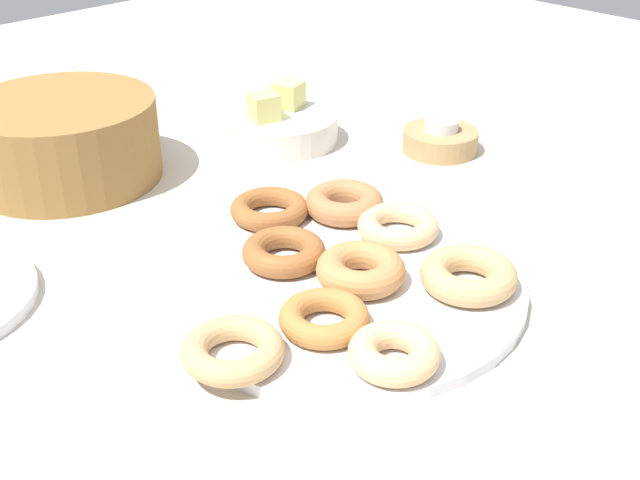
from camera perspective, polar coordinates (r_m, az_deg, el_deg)
The scene contains 17 objects.
ground_plane at distance 0.80m, azimuth 1.50°, elevation -3.36°, with size 2.40×2.40×0.00m, color beige.
donut_plate at distance 0.80m, azimuth 1.51°, elevation -3.00°, with size 0.36×0.36×0.01m, color silver.
donut_0 at distance 0.87m, azimuth 5.51°, elevation 0.99°, with size 0.09×0.09×0.02m, color #EABC84.
donut_1 at distance 0.82m, azimuth -2.55°, elevation -0.83°, with size 0.08×0.08×0.02m, color #995B2D.
donut_2 at distance 0.91m, azimuth 1.72°, elevation 2.63°, with size 0.09×0.09×0.03m, color #B27547.
donut_3 at distance 0.72m, azimuth 0.30°, elevation -5.49°, with size 0.08×0.08×0.02m, color #BC7A3D.
donut_4 at distance 0.79m, azimuth 10.39°, elevation -2.44°, with size 0.09×0.09×0.03m, color tan.
donut_5 at distance 0.78m, azimuth 2.88°, elevation -2.11°, with size 0.09×0.09×0.03m, color #C6844C.
donut_6 at distance 0.90m, azimuth -3.58°, elevation 2.19°, with size 0.09×0.09×0.02m, color #995B2D.
donut_7 at distance 0.68m, azimuth 5.21°, elevation -7.91°, with size 0.08×0.08×0.03m, color #EABC84.
donut_8 at distance 0.68m, azimuth -6.13°, elevation -7.70°, with size 0.09×0.09×0.02m, color tan.
candle_holder at distance 1.12m, azimuth 8.44°, elevation 6.92°, with size 0.10×0.10×0.03m, color tan.
tealight at distance 1.11m, azimuth 8.53°, elevation 8.00°, with size 0.05×0.05×0.01m, color silver.
basket at distance 1.06m, azimuth -17.57°, elevation 6.71°, with size 0.23×0.23×0.10m, color olive.
fruit_bowl at distance 1.14m, azimuth -2.83°, elevation 7.88°, with size 0.16×0.16×0.04m, color silver.
melon_chunk_left at distance 1.11m, azimuth -3.97°, elevation 9.31°, with size 0.04×0.04×0.04m, color #DBD67A.
melon_chunk_right at distance 1.15m, azimuth -2.23°, elevation 10.14°, with size 0.04×0.04×0.04m, color #DBD67A.
Camera 1 is at (-0.49, -0.47, 0.43)m, focal length 45.55 mm.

